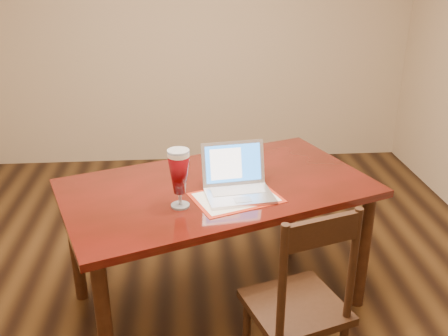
{
  "coord_description": "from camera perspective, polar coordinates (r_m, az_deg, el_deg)",
  "views": [
    {
      "loc": [
        -0.06,
        -2.56,
        2.05
      ],
      "look_at": [
        0.15,
        0.03,
        0.94
      ],
      "focal_mm": 40.0,
      "sensor_mm": 36.0,
      "label": 1
    }
  ],
  "objects": [
    {
      "name": "dining_chair",
      "position": [
        2.52,
        8.62,
        -15.26
      ],
      "size": [
        0.55,
        0.54,
        1.05
      ],
      "rotation": [
        0.0,
        0.0,
        0.31
      ],
      "color": "black",
      "rests_on": "ground"
    },
    {
      "name": "dining_table",
      "position": [
        2.92,
        -0.79,
        -3.58
      ],
      "size": [
        1.98,
        1.53,
        1.14
      ],
      "rotation": [
        0.0,
        0.0,
        0.36
      ],
      "color": "#4A0D09",
      "rests_on": "ground"
    },
    {
      "name": "ground",
      "position": [
        3.28,
        -2.72,
        -15.45
      ],
      "size": [
        5.0,
        5.0,
        0.0
      ],
      "primitive_type": "plane",
      "color": "black",
      "rests_on": "ground"
    },
    {
      "name": "room_shell",
      "position": [
        2.58,
        -3.48,
        16.76
      ],
      "size": [
        4.51,
        5.01,
        2.71
      ],
      "color": "tan",
      "rests_on": "ground"
    }
  ]
}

